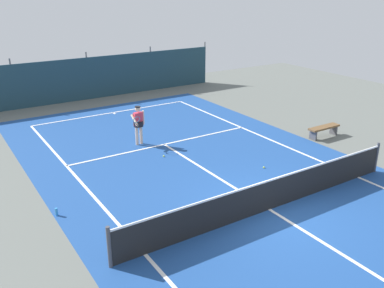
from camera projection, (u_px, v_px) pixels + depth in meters
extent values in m
plane|color=slate|center=(269.00, 210.00, 12.45)|extent=(36.00, 36.00, 0.00)
cube|color=#1E478C|center=(269.00, 209.00, 12.44)|extent=(11.02, 26.60, 0.01)
cube|color=white|center=(113.00, 113.00, 21.80)|extent=(8.22, 0.10, 0.01)
cube|color=white|center=(145.00, 254.00, 10.37)|extent=(0.10, 23.80, 0.01)
cube|color=white|center=(358.00, 177.00, 14.51)|extent=(0.10, 23.80, 0.01)
cube|color=white|center=(164.00, 144.00, 17.48)|extent=(8.22, 0.10, 0.01)
cube|color=white|center=(269.00, 209.00, 12.44)|extent=(0.10, 12.80, 0.01)
cube|color=white|center=(114.00, 113.00, 21.68)|extent=(0.10, 0.30, 0.01)
cube|color=black|center=(270.00, 195.00, 12.28)|extent=(9.92, 0.03, 0.95)
cube|color=white|center=(271.00, 180.00, 12.10)|extent=(9.92, 0.04, 0.05)
cylinder|color=#47474C|center=(109.00, 247.00, 9.72)|extent=(0.10, 0.10, 1.10)
cylinder|color=#47474C|center=(376.00, 157.00, 14.77)|extent=(0.10, 0.10, 1.10)
cube|color=#1E3D4C|center=(89.00, 79.00, 24.03)|extent=(16.22, 0.06, 2.40)
cylinder|color=#595B60|center=(13.00, 84.00, 21.98)|extent=(0.08, 0.08, 2.70)
cylinder|color=#595B60|center=(88.00, 76.00, 24.02)|extent=(0.08, 0.08, 2.70)
cylinder|color=#595B60|center=(151.00, 69.00, 26.06)|extent=(0.08, 0.08, 2.70)
cylinder|color=#595B60|center=(205.00, 62.00, 28.11)|extent=(0.08, 0.08, 2.70)
cube|color=#234C1E|center=(86.00, 88.00, 24.73)|extent=(14.60, 0.70, 1.10)
cylinder|color=beige|center=(141.00, 135.00, 17.43)|extent=(0.12, 0.12, 0.82)
cylinder|color=beige|center=(137.00, 135.00, 17.33)|extent=(0.12, 0.12, 0.82)
cylinder|color=black|center=(138.00, 124.00, 17.20)|extent=(0.40, 0.40, 0.22)
cube|color=#D1384C|center=(138.00, 119.00, 17.13)|extent=(0.37, 0.21, 0.56)
sphere|color=beige|center=(138.00, 109.00, 16.98)|extent=(0.22, 0.22, 0.22)
cylinder|color=black|center=(138.00, 107.00, 16.95)|extent=(0.23, 0.23, 0.04)
cylinder|color=beige|center=(143.00, 118.00, 17.24)|extent=(0.09, 0.09, 0.58)
cylinder|color=beige|center=(134.00, 120.00, 16.91)|extent=(0.10, 0.53, 0.41)
cylinder|color=black|center=(137.00, 125.00, 16.69)|extent=(0.04, 0.27, 0.13)
torus|color=teal|center=(137.00, 120.00, 16.61)|extent=(0.31, 0.14, 0.29)
sphere|color=#CCDB33|center=(164.00, 156.00, 16.23)|extent=(0.07, 0.07, 0.07)
sphere|color=#CCDB33|center=(264.00, 167.00, 15.23)|extent=(0.07, 0.07, 0.07)
cube|color=maroon|center=(27.00, 85.00, 24.65)|extent=(2.00, 4.28, 0.80)
cube|color=#2D333D|center=(25.00, 73.00, 24.40)|extent=(1.62, 1.96, 0.56)
cylinder|color=black|center=(50.00, 94.00, 24.28)|extent=(0.25, 0.65, 0.64)
cylinder|color=black|center=(18.00, 98.00, 23.31)|extent=(0.25, 0.65, 0.64)
cylinder|color=black|center=(37.00, 85.00, 26.27)|extent=(0.25, 0.65, 0.64)
cylinder|color=black|center=(7.00, 89.00, 25.29)|extent=(0.25, 0.65, 0.64)
cube|color=brown|center=(324.00, 127.00, 18.18)|extent=(1.60, 0.40, 0.08)
cube|color=#4C4C51|center=(313.00, 135.00, 17.94)|extent=(0.08, 0.36, 0.45)
cube|color=#4C4C51|center=(334.00, 130.00, 18.59)|extent=(0.08, 0.36, 0.45)
cylinder|color=#338CD8|center=(56.00, 212.00, 12.08)|extent=(0.08, 0.08, 0.24)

